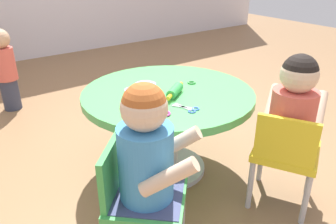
# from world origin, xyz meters

# --- Properties ---
(ground_plane) EXTENTS (10.00, 10.00, 0.00)m
(ground_plane) POSITION_xyz_m (0.00, 0.00, 0.00)
(ground_plane) COLOR olive
(craft_table) EXTENTS (0.94, 0.94, 0.51)m
(craft_table) POSITION_xyz_m (0.00, 0.00, 0.39)
(craft_table) COLOR silver
(craft_table) RESTS_ON ground
(child_chair_left) EXTENTS (0.42, 0.42, 0.54)m
(child_chair_left) POSITION_xyz_m (-0.47, -0.45, 0.31)
(child_chair_left) COLOR #B7B7BC
(child_chair_left) RESTS_ON ground
(seated_child_left) EXTENTS (0.44, 0.43, 0.51)m
(seated_child_left) POSITION_xyz_m (-0.44, -0.47, 0.53)
(seated_child_left) COLOR #3F4772
(seated_child_left) RESTS_ON ground
(child_chair_right) EXTENTS (0.41, 0.41, 0.54)m
(child_chair_right) POSITION_xyz_m (0.28, -0.59, 0.31)
(child_chair_right) COLOR #B7B7BC
(child_chair_right) RESTS_ON ground
(seated_child_right) EXTENTS (0.43, 0.40, 0.51)m
(seated_child_right) POSITION_xyz_m (0.31, -0.57, 0.53)
(seated_child_right) COLOR #3F4772
(seated_child_right) RESTS_ON ground
(toddler_standing) EXTENTS (0.17, 0.17, 0.67)m
(toddler_standing) POSITION_xyz_m (-0.54, 1.49, 0.36)
(toddler_standing) COLOR #33384C
(toddler_standing) RESTS_ON ground
(rolling_pin) EXTENTS (0.20, 0.15, 0.05)m
(rolling_pin) POSITION_xyz_m (-0.01, -0.07, 0.53)
(rolling_pin) COLOR green
(rolling_pin) RESTS_ON craft_table
(craft_scissors) EXTENTS (0.10, 0.14, 0.01)m
(craft_scissors) POSITION_xyz_m (-0.06, -0.25, 0.51)
(craft_scissors) COLOR silver
(craft_scissors) RESTS_ON craft_table
(playdough_blob_0) EXTENTS (0.09, 0.09, 0.02)m
(playdough_blob_0) POSITION_xyz_m (-0.16, 0.10, 0.52)
(playdough_blob_0) COLOR #CC99E5
(playdough_blob_0) RESTS_ON craft_table
(playdough_blob_1) EXTENTS (0.12, 0.12, 0.01)m
(playdough_blob_1) POSITION_xyz_m (-0.06, 0.14, 0.51)
(playdough_blob_1) COLOR #CC99E5
(playdough_blob_1) RESTS_ON craft_table
(cookie_cutter_0) EXTENTS (0.05, 0.05, 0.01)m
(cookie_cutter_0) POSITION_xyz_m (0.18, 0.02, 0.51)
(cookie_cutter_0) COLOR #4CB259
(cookie_cutter_0) RESTS_ON craft_table
(cookie_cutter_1) EXTENTS (0.07, 0.07, 0.01)m
(cookie_cutter_1) POSITION_xyz_m (-0.19, -0.23, 0.51)
(cookie_cutter_1) COLOR #D83FA5
(cookie_cutter_1) RESTS_ON craft_table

